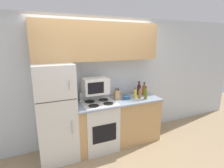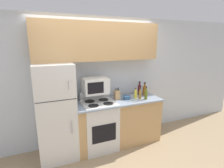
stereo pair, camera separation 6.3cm
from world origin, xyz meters
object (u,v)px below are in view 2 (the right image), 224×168
refrigerator (56,112)px  stove (99,125)px  bottle_whiskey (145,90)px  bottle_cooking_spray (136,94)px  bottle_vinegar (140,94)px  bottle_wine_red (139,90)px  microwave (95,86)px  knife_block (117,95)px  bottle_olive_oil (146,94)px  bowl (127,97)px

refrigerator → stove: refrigerator is taller
bottle_whiskey → bottle_cooking_spray: bottle_whiskey is taller
bottle_cooking_spray → bottle_vinegar: size_ratio=0.92×
bottle_wine_red → bottle_cooking_spray: bearing=-137.7°
microwave → bottle_cooking_spray: microwave is taller
knife_block → bottle_whiskey: (0.67, 0.04, 0.02)m
bottle_olive_oil → knife_block: bearing=157.6°
bowl → bottle_vinegar: bearing=-21.9°
refrigerator → bowl: size_ratio=10.70×
refrigerator → bottle_olive_oil: 1.74m
microwave → bottle_olive_oil: 1.03m
knife_block → bottle_cooking_spray: size_ratio=1.10×
microwave → bottle_olive_oil: microwave is taller
bottle_vinegar → bottle_wine_red: bearing=61.2°
bottle_cooking_spray → bottle_wine_red: bottle_wine_red is taller
microwave → bottle_wine_red: 1.04m
knife_block → bottle_olive_oil: 0.58m
refrigerator → knife_block: size_ratio=7.09×
bottle_whiskey → bottle_vinegar: (-0.23, -0.20, -0.02)m
knife_block → bottle_whiskey: size_ratio=0.86×
bottle_wine_red → bottle_vinegar: (-0.14, -0.26, -0.02)m
microwave → bottle_vinegar: size_ratio=1.94×
microwave → bottle_wine_red: size_ratio=1.55×
knife_block → bowl: 0.20m
stove → bottle_vinegar: 1.01m
stove → bottle_whiskey: bearing=6.3°
stove → bowl: stove is taller
bottle_wine_red → bottle_olive_oil: bearing=-97.4°
bowl → bottle_olive_oil: bottle_olive_oil is taller
stove → knife_block: knife_block is taller
bottle_whiskey → bottle_wine_red: bottle_wine_red is taller
knife_block → bottle_cooking_spray: knife_block is taller
bottle_whiskey → bottle_wine_red: 0.11m
bowl → bottle_vinegar: size_ratio=0.67×
stove → knife_block: bearing=11.0°
microwave → bowl: size_ratio=2.91×
stove → bottle_cooking_spray: bearing=-0.5°
stove → bottle_vinegar: (0.85, -0.08, 0.54)m
stove → bottle_vinegar: bottle_vinegar is taller
microwave → knife_block: (0.44, -0.02, -0.23)m
bowl → bottle_wine_red: size_ratio=0.53×
microwave → bottle_wine_red: bearing=4.6°
microwave → bottle_olive_oil: bearing=-13.6°
microwave → knife_block: microwave is taller
knife_block → bottle_cooking_spray: 0.38m
microwave → bottle_olive_oil: (0.98, -0.24, -0.22)m
microwave → bottle_cooking_spray: size_ratio=2.12×
stove → bottle_whiskey: size_ratio=3.95×
bowl → bottle_cooking_spray: bottle_cooking_spray is taller
bowl → bottle_olive_oil: size_ratio=0.62×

